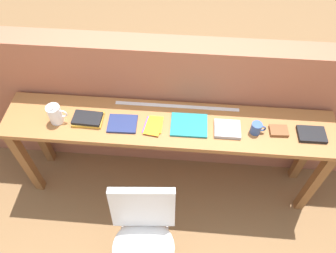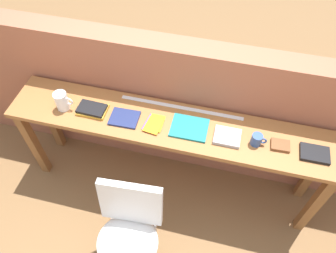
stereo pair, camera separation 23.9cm
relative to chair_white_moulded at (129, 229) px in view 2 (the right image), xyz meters
The scene contains 14 objects.
ground_plane 0.68m from the chair_white_moulded, 74.33° to the left, with size 40.00×40.00×0.00m, color brown.
brick_wall_back 1.08m from the chair_white_moulded, 83.65° to the left, with size 6.00×0.20×1.35m, color #9E5B42.
sideboard 0.76m from the chair_white_moulded, 80.69° to the left, with size 2.50×0.44×0.88m.
chair_white_moulded is the anchor object (origin of this frame).
pitcher_white 1.07m from the chair_white_moulded, 136.44° to the left, with size 0.14×0.10×0.18m.
book_stack_leftmost 0.92m from the chair_white_moulded, 124.81° to the left, with size 0.22×0.15×0.04m.
magazine_cycling 0.80m from the chair_white_moulded, 108.02° to the left, with size 0.21×0.17×0.02m, color navy.
pamphlet_pile_colourful 0.77m from the chair_white_moulded, 89.42° to the left, with size 0.15×0.19×0.01m.
book_open_centre 0.84m from the chair_white_moulded, 69.04° to the left, with size 0.27×0.22×0.02m, color #19757A.
book_grey_hardcover 0.95m from the chair_white_moulded, 51.29° to the left, with size 0.19×0.16×0.03m, color #9E9EA3.
mug 1.10m from the chair_white_moulded, 42.34° to the left, with size 0.11×0.08×0.09m.
leather_journal_brown 1.22m from the chair_white_moulded, 37.33° to the left, with size 0.13×0.10×0.02m, color brown.
book_repair_rightmost 1.40m from the chair_white_moulded, 30.83° to the left, with size 0.20×0.14×0.03m, color black.
ruler_metal_back_edge 0.97m from the chair_white_moulded, 79.25° to the left, with size 0.96×0.03×0.00m, color silver.
Camera 2 is at (0.36, -1.19, 2.78)m, focal length 35.00 mm.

